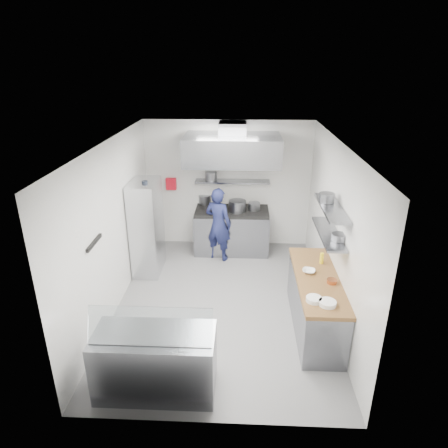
{
  "coord_description": "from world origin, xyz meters",
  "views": [
    {
      "loc": [
        0.31,
        -5.93,
        3.96
      ],
      "look_at": [
        0.0,
        0.6,
        1.25
      ],
      "focal_mm": 32.0,
      "sensor_mm": 36.0,
      "label": 1
    }
  ],
  "objects_px": {
    "wire_rack": "(147,227)",
    "gas_range": "(232,232)",
    "chef": "(218,224)",
    "display_case": "(156,362)"
  },
  "relations": [
    {
      "from": "display_case",
      "to": "wire_rack",
      "type": "bearing_deg",
      "value": 104.1
    },
    {
      "from": "chef",
      "to": "wire_rack",
      "type": "bearing_deg",
      "value": 46.79
    },
    {
      "from": "chef",
      "to": "display_case",
      "type": "bearing_deg",
      "value": 105.87
    },
    {
      "from": "chef",
      "to": "wire_rack",
      "type": "height_order",
      "value": "wire_rack"
    },
    {
      "from": "wire_rack",
      "to": "gas_range",
      "type": "bearing_deg",
      "value": 30.51
    },
    {
      "from": "gas_range",
      "to": "chef",
      "type": "xyz_separation_m",
      "value": [
        -0.27,
        -0.41,
        0.34
      ]
    },
    {
      "from": "chef",
      "to": "gas_range",
      "type": "bearing_deg",
      "value": -99.12
    },
    {
      "from": "gas_range",
      "to": "display_case",
      "type": "xyz_separation_m",
      "value": [
        -0.84,
        -4.1,
        -0.03
      ]
    },
    {
      "from": "chef",
      "to": "display_case",
      "type": "relative_size",
      "value": 1.05
    },
    {
      "from": "chef",
      "to": "display_case",
      "type": "xyz_separation_m",
      "value": [
        -0.57,
        -3.69,
        -0.36
      ]
    }
  ]
}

